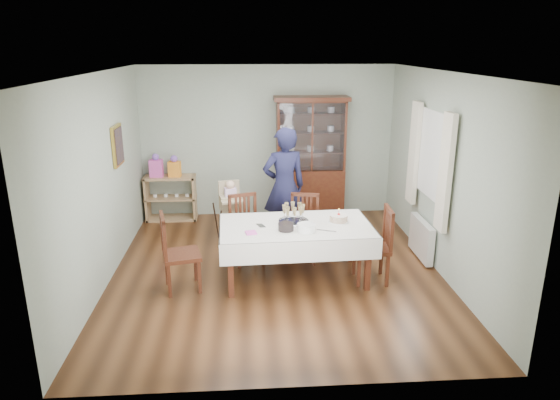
{
  "coord_description": "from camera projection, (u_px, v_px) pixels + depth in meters",
  "views": [
    {
      "loc": [
        -0.38,
        -6.37,
        3.04
      ],
      "look_at": [
        0.07,
        0.2,
        0.97
      ],
      "focal_mm": 32.0,
      "sensor_mm": 36.0,
      "label": 1
    }
  ],
  "objects": [
    {
      "name": "gift_bag_pink",
      "position": [
        156.0,
        167.0,
        8.72
      ],
      "size": [
        0.23,
        0.15,
        0.42
      ],
      "color": "#E554B9",
      "rests_on": "sideboard"
    },
    {
      "name": "curtain_right",
      "position": [
        414.0,
        153.0,
        7.58
      ],
      "size": [
        0.07,
        0.3,
        1.55
      ],
      "primitive_type": "cube",
      "color": "silver",
      "rests_on": "room_shell"
    },
    {
      "name": "napkin_stack",
      "position": [
        251.0,
        233.0,
        6.26
      ],
      "size": [
        0.16,
        0.16,
        0.02
      ],
      "primitive_type": "cube",
      "rotation": [
        0.0,
        0.0,
        0.2
      ],
      "color": "#E554B9",
      "rests_on": "dining_table"
    },
    {
      "name": "floor",
      "position": [
        276.0,
        270.0,
        6.99
      ],
      "size": [
        5.0,
        5.0,
        0.0
      ],
      "primitive_type": "plane",
      "color": "#593319",
      "rests_on": "ground"
    },
    {
      "name": "curtain_left",
      "position": [
        445.0,
        173.0,
        6.4
      ],
      "size": [
        0.07,
        0.3,
        1.55
      ],
      "primitive_type": "cube",
      "color": "silver",
      "rests_on": "room_shell"
    },
    {
      "name": "cutlery",
      "position": [
        258.0,
        226.0,
        6.52
      ],
      "size": [
        0.15,
        0.18,
        0.01
      ],
      "primitive_type": null,
      "rotation": [
        0.0,
        0.0,
        0.35
      ],
      "color": "silver",
      "rests_on": "dining_table"
    },
    {
      "name": "radiator",
      "position": [
        421.0,
        239.0,
        7.33
      ],
      "size": [
        0.1,
        0.8,
        0.55
      ],
      "primitive_type": "cube",
      "color": "white",
      "rests_on": "floor"
    },
    {
      "name": "high_chair",
      "position": [
        231.0,
        218.0,
        7.93
      ],
      "size": [
        0.53,
        0.53,
        1.01
      ],
      "rotation": [
        0.0,
        0.0,
        0.21
      ],
      "color": "black",
      "rests_on": "floor"
    },
    {
      "name": "chair_end_left",
      "position": [
        181.0,
        267.0,
        6.38
      ],
      "size": [
        0.55,
        0.55,
        1.02
      ],
      "rotation": [
        0.0,
        0.0,
        1.8
      ],
      "color": "#4B2612",
      "rests_on": "floor"
    },
    {
      "name": "window",
      "position": [
        433.0,
        155.0,
        6.96
      ],
      "size": [
        0.04,
        1.02,
        1.22
      ],
      "primitive_type": "cube",
      "color": "white",
      "rests_on": "room_shell"
    },
    {
      "name": "birthday_cake",
      "position": [
        339.0,
        219.0,
        6.64
      ],
      "size": [
        0.28,
        0.28,
        0.19
      ],
      "color": "white",
      "rests_on": "dining_table"
    },
    {
      "name": "picture_frame",
      "position": [
        118.0,
        145.0,
        7.12
      ],
      "size": [
        0.04,
        0.48,
        0.58
      ],
      "primitive_type": "cube",
      "color": "gold",
      "rests_on": "room_shell"
    },
    {
      "name": "plate_stack_dark",
      "position": [
        286.0,
        227.0,
        6.36
      ],
      "size": [
        0.26,
        0.26,
        0.1
      ],
      "primitive_type": "cylinder",
      "rotation": [
        0.0,
        0.0,
        -0.37
      ],
      "color": "black",
      "rests_on": "dining_table"
    },
    {
      "name": "chair_far_left",
      "position": [
        247.0,
        242.0,
        7.21
      ],
      "size": [
        0.55,
        0.55,
        0.98
      ],
      "rotation": [
        0.0,
        0.0,
        0.29
      ],
      "color": "#4B2612",
      "rests_on": "floor"
    },
    {
      "name": "room_shell",
      "position": [
        274.0,
        143.0,
        6.99
      ],
      "size": [
        5.0,
        5.0,
        5.0
      ],
      "color": "#9EAA99",
      "rests_on": "floor"
    },
    {
      "name": "dining_table",
      "position": [
        295.0,
        251.0,
        6.66
      ],
      "size": [
        2.04,
        1.23,
        0.76
      ],
      "rotation": [
        0.0,
        0.0,
        0.04
      ],
      "color": "#4B2612",
      "rests_on": "floor"
    },
    {
      "name": "chair_far_right",
      "position": [
        303.0,
        241.0,
        7.28
      ],
      "size": [
        0.51,
        0.51,
        0.96
      ],
      "rotation": [
        0.0,
        0.0,
        -0.21
      ],
      "color": "#4B2612",
      "rests_on": "floor"
    },
    {
      "name": "plate_stack_white",
      "position": [
        306.0,
        228.0,
        6.32
      ],
      "size": [
        0.3,
        0.3,
        0.1
      ],
      "primitive_type": "cylinder",
      "rotation": [
        0.0,
        0.0,
        0.35
      ],
      "color": "white",
      "rests_on": "dining_table"
    },
    {
      "name": "cake_knife",
      "position": [
        327.0,
        231.0,
        6.34
      ],
      "size": [
        0.24,
        0.12,
        0.01
      ],
      "primitive_type": "cube",
      "rotation": [
        0.0,
        0.0,
        -0.39
      ],
      "color": "silver",
      "rests_on": "dining_table"
    },
    {
      "name": "champagne_tray",
      "position": [
        294.0,
        217.0,
        6.64
      ],
      "size": [
        0.41,
        0.41,
        0.25
      ],
      "color": "silver",
      "rests_on": "dining_table"
    },
    {
      "name": "chair_end_right",
      "position": [
        372.0,
        259.0,
        6.62
      ],
      "size": [
        0.47,
        0.47,
        1.01
      ],
      "rotation": [
        0.0,
        0.0,
        -1.62
      ],
      "color": "#4B2612",
      "rests_on": "floor"
    },
    {
      "name": "woman",
      "position": [
        284.0,
        187.0,
        7.68
      ],
      "size": [
        0.76,
        0.58,
        1.86
      ],
      "primitive_type": "imported",
      "rotation": [
        0.0,
        0.0,
        3.36
      ],
      "color": "black",
      "rests_on": "floor"
    },
    {
      "name": "sideboard",
      "position": [
        171.0,
        198.0,
        8.93
      ],
      "size": [
        0.9,
        0.38,
        0.8
      ],
      "color": "tan",
      "rests_on": "floor"
    },
    {
      "name": "china_cabinet",
      "position": [
        310.0,
        157.0,
        8.86
      ],
      "size": [
        1.3,
        0.48,
        2.18
      ],
      "color": "#4B2612",
      "rests_on": "floor"
    },
    {
      "name": "gift_bag_orange",
      "position": [
        174.0,
        167.0,
        8.75
      ],
      "size": [
        0.22,
        0.17,
        0.38
      ],
      "color": "orange",
      "rests_on": "sideboard"
    }
  ]
}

